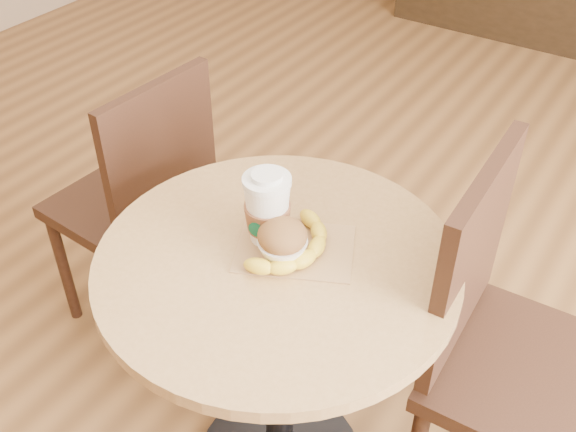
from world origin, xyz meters
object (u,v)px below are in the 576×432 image
object	(u,v)px
chair_left	(141,199)
chair_right	(509,349)
muffin	(282,241)
banana	(298,247)
coffee_cup	(268,210)
cafe_table	(278,323)

from	to	relation	value
chair_left	chair_right	bearing A→B (deg)	93.96
chair_left	muffin	xyz separation A→B (m)	(0.65, -0.23, 0.30)
chair_left	banana	world-z (taller)	chair_left
chair_left	coffee_cup	distance (m)	0.70
cafe_table	chair_left	distance (m)	0.68
cafe_table	banana	world-z (taller)	banana
chair_left	banana	distance (m)	0.75
chair_right	banana	world-z (taller)	chair_right
coffee_cup	banana	world-z (taller)	coffee_cup
banana	coffee_cup	bearing A→B (deg)	-178.99
cafe_table	banana	bearing A→B (deg)	44.76
chair_right	coffee_cup	world-z (taller)	chair_right
chair_right	banana	distance (m)	0.53
cafe_table	muffin	distance (m)	0.25
chair_right	muffin	bearing A→B (deg)	115.62
chair_left	muffin	world-z (taller)	chair_left
muffin	cafe_table	bearing A→B (deg)	-178.90
chair_right	coffee_cup	size ratio (longest dim) A/B	5.80
cafe_table	coffee_cup	distance (m)	0.28
cafe_table	muffin	xyz separation A→B (m)	(0.01, 0.00, 0.25)
chair_left	coffee_cup	bearing A→B (deg)	75.84
coffee_cup	muffin	distance (m)	0.08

